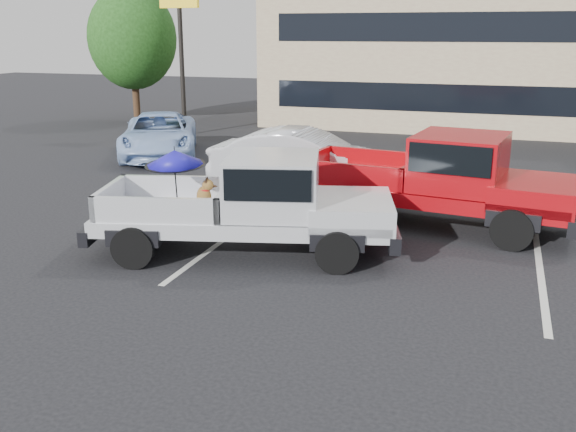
{
  "coord_description": "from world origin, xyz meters",
  "views": [
    {
      "loc": [
        2.12,
        -9.21,
        4.07
      ],
      "look_at": [
        -0.9,
        -0.14,
        1.3
      ],
      "focal_mm": 40.0,
      "sensor_mm": 36.0,
      "label": 1
    }
  ],
  "objects_px": {
    "red_pickup": "(450,177)",
    "blue_suv": "(159,135)",
    "motel_sign": "(180,15)",
    "tree_left": "(132,38)",
    "silver_pickup": "(260,200)",
    "silver_sedan": "(305,161)"
  },
  "relations": [
    {
      "from": "red_pickup",
      "to": "silver_sedan",
      "type": "bearing_deg",
      "value": 159.59
    },
    {
      "from": "silver_sedan",
      "to": "motel_sign",
      "type": "bearing_deg",
      "value": 43.5
    },
    {
      "from": "tree_left",
      "to": "silver_pickup",
      "type": "xyz_separation_m",
      "value": [
        12.0,
        -15.45,
        -2.68
      ]
    },
    {
      "from": "silver_pickup",
      "to": "blue_suv",
      "type": "xyz_separation_m",
      "value": [
        -6.7,
        8.11,
        -0.34
      ]
    },
    {
      "from": "motel_sign",
      "to": "tree_left",
      "type": "xyz_separation_m",
      "value": [
        -4.0,
        3.0,
        -0.92
      ]
    },
    {
      "from": "tree_left",
      "to": "red_pickup",
      "type": "xyz_separation_m",
      "value": [
        15.18,
        -12.56,
        -2.63
      ]
    },
    {
      "from": "motel_sign",
      "to": "silver_pickup",
      "type": "xyz_separation_m",
      "value": [
        8.0,
        -12.45,
        -3.6
      ]
    },
    {
      "from": "motel_sign",
      "to": "silver_sedan",
      "type": "relative_size",
      "value": 1.23
    },
    {
      "from": "red_pickup",
      "to": "blue_suv",
      "type": "relative_size",
      "value": 1.23
    },
    {
      "from": "motel_sign",
      "to": "blue_suv",
      "type": "height_order",
      "value": "motel_sign"
    },
    {
      "from": "red_pickup",
      "to": "silver_sedan",
      "type": "distance_m",
      "value": 4.36
    },
    {
      "from": "tree_left",
      "to": "silver_pickup",
      "type": "distance_m",
      "value": 19.74
    },
    {
      "from": "silver_pickup",
      "to": "blue_suv",
      "type": "distance_m",
      "value": 10.53
    },
    {
      "from": "red_pickup",
      "to": "silver_sedan",
      "type": "relative_size",
      "value": 1.29
    },
    {
      "from": "red_pickup",
      "to": "tree_left",
      "type": "bearing_deg",
      "value": 148.22
    },
    {
      "from": "blue_suv",
      "to": "motel_sign",
      "type": "bearing_deg",
      "value": 80.9
    },
    {
      "from": "silver_pickup",
      "to": "blue_suv",
      "type": "bearing_deg",
      "value": 115.16
    },
    {
      "from": "tree_left",
      "to": "blue_suv",
      "type": "xyz_separation_m",
      "value": [
        5.3,
        -7.33,
        -3.02
      ]
    },
    {
      "from": "silver_sedan",
      "to": "blue_suv",
      "type": "relative_size",
      "value": 0.95
    },
    {
      "from": "silver_pickup",
      "to": "red_pickup",
      "type": "relative_size",
      "value": 0.95
    },
    {
      "from": "tree_left",
      "to": "red_pickup",
      "type": "relative_size",
      "value": 0.95
    },
    {
      "from": "tree_left",
      "to": "blue_suv",
      "type": "distance_m",
      "value": 9.54
    }
  ]
}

